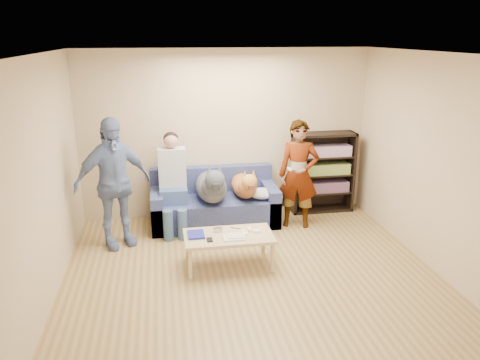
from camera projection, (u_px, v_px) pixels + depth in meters
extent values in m
plane|color=olive|center=(258.00, 290.00, 5.33)|extent=(5.00, 5.00, 0.00)
plane|color=white|center=(261.00, 55.00, 4.55)|extent=(5.00, 5.00, 0.00)
plane|color=tan|center=(226.00, 134.00, 7.29)|extent=(4.50, 0.00, 4.50)
plane|color=tan|center=(353.00, 317.00, 2.59)|extent=(4.50, 0.00, 4.50)
plane|color=tan|center=(35.00, 194.00, 4.58)|extent=(0.00, 5.00, 5.00)
plane|color=tan|center=(453.00, 172.00, 5.30)|extent=(0.00, 5.00, 5.00)
ellipsoid|color=#B6B7BB|center=(263.00, 193.00, 7.03)|extent=(0.42, 0.36, 0.15)
imported|color=gray|center=(299.00, 174.00, 6.91)|extent=(0.68, 0.55, 1.62)
imported|color=#738EB9|center=(113.00, 183.00, 6.23)|extent=(1.13, 0.85, 1.79)
cube|color=silver|center=(289.00, 169.00, 6.64)|extent=(0.04, 0.11, 0.03)
cube|color=navy|center=(196.00, 235.00, 5.76)|extent=(0.20, 0.26, 0.03)
cube|color=silver|center=(234.00, 237.00, 5.69)|extent=(0.26, 0.20, 0.02)
cube|color=beige|center=(236.00, 235.00, 5.71)|extent=(0.22, 0.17, 0.01)
cube|color=#ADADB1|center=(218.00, 230.00, 5.87)|extent=(0.11, 0.06, 0.05)
cube|color=silver|center=(249.00, 229.00, 5.91)|extent=(0.04, 0.13, 0.03)
cube|color=white|center=(257.00, 231.00, 5.85)|extent=(0.09, 0.06, 0.03)
cylinder|color=white|center=(245.00, 234.00, 5.79)|extent=(0.07, 0.07, 0.02)
cylinder|color=white|center=(244.00, 231.00, 5.87)|extent=(0.07, 0.07, 0.02)
cylinder|color=orange|center=(229.00, 240.00, 5.63)|extent=(0.13, 0.06, 0.01)
cylinder|color=black|center=(236.00, 228.00, 5.97)|extent=(0.13, 0.08, 0.01)
cube|color=black|center=(210.00, 240.00, 5.62)|extent=(0.07, 0.12, 0.02)
cube|color=#515B93|center=(215.00, 210.00, 7.15)|extent=(1.90, 0.85, 0.42)
cube|color=#515B93|center=(212.00, 179.00, 7.35)|extent=(1.90, 0.18, 0.40)
cube|color=#515B93|center=(157.00, 209.00, 6.99)|extent=(0.18, 0.85, 0.58)
cube|color=#515B93|center=(269.00, 202.00, 7.27)|extent=(0.18, 0.85, 0.58)
cube|color=#3E6188|center=(173.00, 195.00, 6.88)|extent=(0.40, 0.38, 0.22)
cylinder|color=#3D5D86|center=(168.00, 226.00, 6.57)|extent=(0.14, 0.14, 0.47)
cylinder|color=#436794|center=(183.00, 225.00, 6.60)|extent=(0.14, 0.14, 0.47)
cube|color=#B5B5BA|center=(172.00, 167.00, 6.86)|extent=(0.40, 0.24, 0.58)
sphere|color=tan|center=(171.00, 141.00, 6.74)|extent=(0.21, 0.21, 0.21)
ellipsoid|color=black|center=(171.00, 138.00, 6.76)|extent=(0.22, 0.22, 0.19)
ellipsoid|color=#53565F|center=(211.00, 187.00, 6.96)|extent=(0.46, 0.96, 0.40)
sphere|color=#474A50|center=(213.00, 187.00, 6.63)|extent=(0.35, 0.35, 0.35)
sphere|color=#494A53|center=(215.00, 180.00, 6.41)|extent=(0.28, 0.28, 0.28)
cube|color=black|center=(216.00, 186.00, 6.31)|extent=(0.09, 0.13, 0.08)
cone|color=#50545B|center=(209.00, 170.00, 6.38)|extent=(0.09, 0.09, 0.13)
cone|color=#474A50|center=(219.00, 169.00, 6.40)|extent=(0.09, 0.09, 0.13)
cylinder|color=#474850|center=(208.00, 181.00, 7.37)|extent=(0.05, 0.31, 0.18)
ellipsoid|color=#A95B33|center=(244.00, 186.00, 7.12)|extent=(0.37, 0.77, 0.32)
sphere|color=#B26B36|center=(247.00, 187.00, 6.82)|extent=(0.28, 0.28, 0.28)
sphere|color=#C8823D|center=(249.00, 182.00, 6.63)|extent=(0.23, 0.23, 0.23)
cube|color=brown|center=(251.00, 187.00, 6.53)|extent=(0.07, 0.11, 0.06)
cone|color=#B07935|center=(245.00, 174.00, 6.61)|extent=(0.07, 0.07, 0.11)
cone|color=#B36836|center=(253.00, 173.00, 6.63)|extent=(0.07, 0.07, 0.11)
cylinder|color=#B35C36|center=(239.00, 180.00, 7.50)|extent=(0.04, 0.25, 0.15)
cube|color=tan|center=(229.00, 236.00, 5.79)|extent=(1.10, 0.60, 0.04)
cylinder|color=#D5B983|center=(190.00, 264.00, 5.53)|extent=(0.05, 0.05, 0.38)
cylinder|color=tan|center=(272.00, 258.00, 5.69)|extent=(0.05, 0.05, 0.38)
cylinder|color=tan|center=(187.00, 246.00, 6.00)|extent=(0.05, 0.05, 0.38)
cylinder|color=tan|center=(263.00, 241.00, 6.16)|extent=(0.05, 0.05, 0.38)
cube|color=black|center=(294.00, 174.00, 7.49)|extent=(0.04, 0.34, 1.30)
cube|color=black|center=(351.00, 171.00, 7.64)|extent=(0.04, 0.34, 1.30)
cube|color=black|center=(325.00, 134.00, 7.38)|extent=(1.00, 0.34, 0.04)
cube|color=black|center=(321.00, 209.00, 7.75)|extent=(1.00, 0.34, 0.04)
cube|color=black|center=(319.00, 170.00, 7.72)|extent=(1.00, 0.02, 1.30)
cube|color=black|center=(322.00, 192.00, 7.66)|extent=(0.94, 0.32, 0.03)
cube|color=black|center=(322.00, 174.00, 7.57)|extent=(0.94, 0.32, 0.02)
cube|color=black|center=(323.00, 156.00, 7.48)|extent=(0.94, 0.32, 0.02)
cube|color=#B23333|center=(322.00, 186.00, 7.62)|extent=(0.84, 0.24, 0.17)
cube|color=gold|center=(323.00, 169.00, 7.53)|extent=(0.84, 0.24, 0.17)
cube|color=#994C99|center=(324.00, 151.00, 7.44)|extent=(0.84, 0.24, 0.17)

